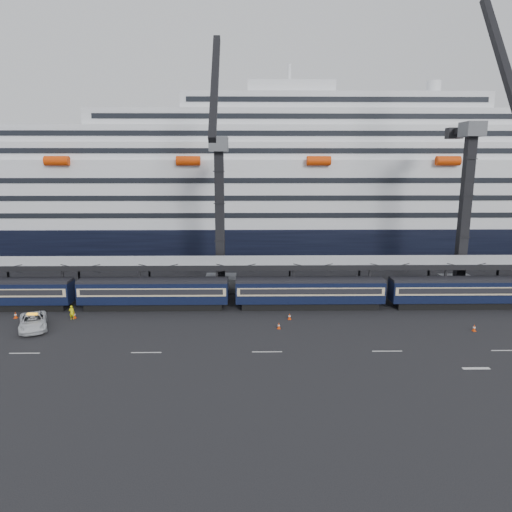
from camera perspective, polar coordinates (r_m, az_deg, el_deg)
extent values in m
plane|color=black|center=(52.42, 16.93, -9.57)|extent=(260.00, 260.00, 0.00)
cube|color=beige|center=(51.40, -26.96, -10.78)|extent=(3.00, 0.15, 0.02)
cube|color=beige|center=(47.44, -13.56, -11.65)|extent=(3.00, 0.15, 0.02)
cube|color=beige|center=(46.34, 1.40, -11.88)|extent=(3.00, 0.15, 0.02)
cube|color=beige|center=(48.30, 16.07, -11.36)|extent=(3.00, 0.15, 0.02)
cube|color=beige|center=(52.97, 28.80, -10.30)|extent=(3.00, 0.15, 0.02)
cube|color=beige|center=(47.43, 25.81, -12.53)|extent=(2.50, 0.40, 0.02)
cube|color=black|center=(60.54, -12.56, -6.02)|extent=(17.48, 2.40, 0.90)
cube|color=black|center=(60.03, -12.63, -4.38)|extent=(19.00, 2.80, 2.70)
cube|color=beige|center=(59.95, -12.64, -4.11)|extent=(18.62, 2.92, 1.05)
cube|color=black|center=(59.94, -12.65, -4.06)|extent=(17.86, 2.98, 0.70)
cube|color=black|center=(59.65, -12.70, -3.00)|extent=(19.00, 2.50, 0.35)
cube|color=black|center=(59.78, 6.67, -6.04)|extent=(17.48, 2.40, 0.90)
cube|color=black|center=(59.26, 6.71, -4.38)|extent=(19.00, 2.80, 2.70)
cube|color=beige|center=(59.18, 6.72, -4.10)|extent=(18.62, 2.92, 1.05)
cube|color=black|center=(59.17, 6.72, -4.06)|extent=(17.86, 2.98, 0.70)
cube|color=black|center=(58.87, 6.75, -2.98)|extent=(19.00, 2.50, 0.35)
cube|color=black|center=(65.44, 24.40, -5.47)|extent=(17.48, 2.40, 0.90)
cube|color=black|center=(64.96, 24.53, -3.95)|extent=(19.00, 2.80, 2.70)
cube|color=beige|center=(64.89, 24.55, -3.69)|extent=(18.62, 2.92, 1.05)
cube|color=black|center=(64.88, 24.55, -3.65)|extent=(17.86, 2.98, 0.70)
cube|color=black|center=(64.61, 24.64, -2.66)|extent=(19.00, 2.50, 0.35)
cube|color=#9EA1A6|center=(63.84, 13.45, -0.56)|extent=(130.00, 6.00, 0.25)
cube|color=black|center=(61.07, 14.12, -1.42)|extent=(130.00, 0.25, 0.70)
cube|color=black|center=(66.75, 12.82, -0.27)|extent=(130.00, 0.25, 0.70)
cube|color=black|center=(73.68, -28.55, -2.21)|extent=(0.25, 0.25, 5.40)
cube|color=black|center=(64.54, -22.94, -3.50)|extent=(0.25, 0.25, 5.40)
cube|color=black|center=(69.59, -21.23, -2.32)|extent=(0.25, 0.25, 5.40)
cube|color=black|center=(61.48, -14.25, -3.65)|extent=(0.25, 0.25, 5.40)
cube|color=black|center=(66.76, -13.16, -2.40)|extent=(0.25, 0.25, 5.40)
cube|color=black|center=(59.95, -4.90, -3.71)|extent=(0.25, 0.25, 5.40)
cube|color=black|center=(65.36, -4.56, -2.42)|extent=(0.25, 0.25, 5.40)
cube|color=black|center=(60.07, 4.68, -3.68)|extent=(0.25, 0.25, 5.40)
cube|color=black|center=(65.46, 4.22, -2.39)|extent=(0.25, 0.25, 5.40)
cube|color=black|center=(61.82, 13.96, -3.55)|extent=(0.25, 0.25, 5.40)
cube|color=black|center=(67.08, 12.77, -2.31)|extent=(0.25, 0.25, 5.40)
cube|color=black|center=(65.09, 22.52, -3.35)|extent=(0.25, 0.25, 5.40)
cube|color=black|center=(70.10, 20.74, -2.19)|extent=(0.25, 0.25, 5.40)
cube|color=black|center=(74.35, 27.94, -2.04)|extent=(0.25, 0.25, 5.40)
cube|color=black|center=(94.99, 8.73, 2.37)|extent=(200.00, 28.00, 7.00)
cube|color=silver|center=(93.97, 8.90, 8.09)|extent=(190.00, 26.88, 12.00)
cube|color=silver|center=(93.83, 9.05, 12.67)|extent=(160.00, 24.64, 3.00)
cube|color=black|center=(81.67, 10.54, 12.81)|extent=(153.60, 0.12, 0.90)
cube|color=silver|center=(93.95, 9.11, 14.50)|extent=(124.00, 21.84, 3.00)
cube|color=black|center=(83.17, 10.43, 14.85)|extent=(119.04, 0.12, 0.90)
cube|color=silver|center=(94.16, 9.17, 16.32)|extent=(90.00, 19.04, 3.00)
cube|color=black|center=(84.78, 10.32, 16.83)|extent=(86.40, 0.12, 0.90)
cube|color=silver|center=(94.46, 9.23, 18.13)|extent=(56.00, 16.24, 3.00)
cube|color=black|center=(86.48, 10.21, 18.72)|extent=(53.76, 0.12, 0.90)
cube|color=silver|center=(93.80, 4.16, 19.83)|extent=(16.00, 12.00, 2.50)
cylinder|color=silver|center=(100.13, 21.29, 18.87)|extent=(2.80, 2.80, 3.00)
cylinder|color=red|center=(84.84, -23.63, 10.85)|extent=(4.00, 1.60, 1.60)
cylinder|color=red|center=(79.12, -8.46, 11.69)|extent=(4.00, 1.60, 1.60)
cylinder|color=red|center=(79.32, 7.84, 11.70)|extent=(4.00, 1.60, 1.60)
cylinder|color=red|center=(85.38, 22.88, 10.90)|extent=(4.00, 1.60, 1.60)
cube|color=#4D5055|center=(67.90, -4.41, -3.37)|extent=(4.50, 4.50, 2.00)
cube|color=black|center=(66.05, -4.55, 5.05)|extent=(1.30, 1.30, 18.00)
cube|color=#4D5055|center=(65.68, -4.69, 13.75)|extent=(2.60, 3.20, 2.00)
cube|color=black|center=(60.60, -5.19, 20.48)|extent=(0.90, 12.26, 14.37)
cube|color=black|center=(68.19, -4.55, 13.67)|extent=(0.90, 5.04, 0.90)
cube|color=black|center=(70.70, -4.41, 13.43)|extent=(2.20, 1.60, 1.60)
cube|color=#4D5055|center=(73.52, 23.94, -3.19)|extent=(4.50, 4.50, 2.00)
cube|color=black|center=(71.71, 24.66, 5.35)|extent=(1.30, 1.30, 20.00)
cube|color=#4D5055|center=(71.57, 25.42, 14.13)|extent=(2.60, 3.20, 2.00)
cube|color=black|center=(67.51, 28.32, 21.14)|extent=(0.90, 12.21, 16.90)
cube|color=black|center=(74.10, 24.45, 14.08)|extent=(0.90, 5.60, 0.90)
cube|color=black|center=(76.64, 23.54, 13.88)|extent=(2.20, 1.60, 1.60)
imported|color=silver|center=(57.80, -26.11, -7.39)|extent=(5.05, 6.74, 1.70)
imported|color=yellow|center=(59.29, -22.04, -6.56)|extent=(0.67, 0.47, 1.74)
cube|color=red|center=(62.88, -27.82, -6.86)|extent=(0.41, 0.41, 0.04)
cone|color=red|center=(62.76, -27.85, -6.51)|extent=(0.34, 0.34, 0.77)
cylinder|color=white|center=(62.76, -27.85, -6.51)|extent=(0.29, 0.29, 0.13)
cube|color=red|center=(59.88, -21.74, -7.21)|extent=(0.43, 0.43, 0.04)
cone|color=red|center=(59.75, -21.77, -6.82)|extent=(0.36, 0.36, 0.81)
cylinder|color=white|center=(59.75, -21.77, -6.82)|extent=(0.30, 0.30, 0.13)
cube|color=red|center=(55.45, 4.21, -7.88)|extent=(0.39, 0.39, 0.04)
cone|color=red|center=(55.32, 4.21, -7.50)|extent=(0.32, 0.32, 0.73)
cylinder|color=white|center=(55.32, 4.21, -7.50)|extent=(0.27, 0.27, 0.12)
cube|color=red|center=(52.42, 2.87, -9.03)|extent=(0.37, 0.37, 0.04)
cone|color=red|center=(52.29, 2.87, -8.65)|extent=(0.31, 0.31, 0.70)
cylinder|color=white|center=(52.29, 2.87, -8.65)|extent=(0.26, 0.26, 0.12)
cube|color=red|center=(57.11, 25.58, -8.44)|extent=(0.40, 0.40, 0.04)
cone|color=red|center=(56.98, 25.62, -8.07)|extent=(0.34, 0.34, 0.75)
cylinder|color=white|center=(56.98, 25.62, -8.07)|extent=(0.28, 0.28, 0.13)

